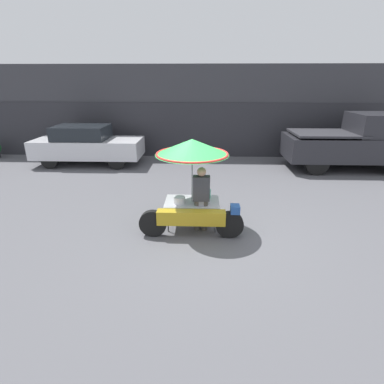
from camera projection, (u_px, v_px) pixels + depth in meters
ground_plane at (205, 233)px, 6.95m from camera, size 36.00×36.00×0.00m
shopfront_building at (205, 110)px, 14.21m from camera, size 28.00×2.06×3.98m
vendor_motorcycle_cart at (192, 164)px, 6.71m from camera, size 2.34×1.67×2.11m
vendor_person at (201, 196)px, 6.81m from camera, size 0.38×0.22×1.53m
parked_car at (87, 145)px, 12.37m from camera, size 4.37×1.74×1.60m
pickup_truck at (354, 143)px, 11.58m from camera, size 4.91×1.95×2.17m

